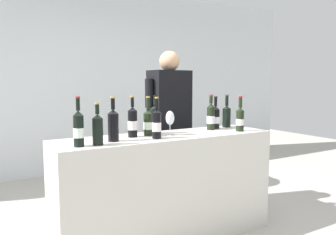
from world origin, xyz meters
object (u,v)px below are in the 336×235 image
wine_bottle_0 (211,116)px  wine_bottle_9 (155,119)px  wine_bottle_1 (148,122)px  wine_bottle_10 (157,124)px  wine_bottle_2 (240,119)px  wine_bottle_3 (227,115)px  wine_bottle_6 (79,128)px  person_server (169,134)px  wine_bottle_7 (133,122)px  potted_shrub (168,122)px  wine_glass (170,119)px  wine_bottle_4 (113,124)px  wine_bottle_8 (215,117)px  wine_bottle_5 (98,128)px

wine_bottle_0 → wine_bottle_9: (-0.56, 0.06, 0.00)m
wine_bottle_1 → wine_bottle_10: wine_bottle_10 is taller
wine_bottle_0 → wine_bottle_1: size_ratio=1.00×
wine_bottle_1 → wine_bottle_2: size_ratio=1.02×
wine_bottle_3 → wine_bottle_6: 1.57m
wine_bottle_2 → person_server: size_ratio=0.19×
wine_bottle_7 → potted_shrub: potted_shrub is taller
wine_bottle_9 → wine_bottle_10: 0.26m
wine_bottle_3 → wine_glass: 0.78m
wine_bottle_4 → wine_bottle_1: bearing=18.2°
wine_bottle_3 → wine_bottle_8: (-0.16, -0.03, -0.01)m
wine_bottle_5 → potted_shrub: size_ratio=0.23×
wine_bottle_0 → wine_bottle_5: size_ratio=1.09×
wine_bottle_4 → wine_bottle_8: wine_bottle_4 is taller
wine_bottle_1 → wine_bottle_6: (-0.64, -0.20, 0.01)m
wine_bottle_6 → wine_bottle_1: bearing=17.1°
wine_bottle_1 → wine_bottle_4: bearing=-161.8°
wine_bottle_4 → potted_shrub: bearing=45.5°
wine_bottle_0 → wine_bottle_10: (-0.67, -0.17, -0.01)m
wine_bottle_1 → wine_bottle_6: size_ratio=0.94×
wine_glass → person_server: person_server is taller
wine_bottle_5 → wine_bottle_7: 0.40m
wine_bottle_10 → wine_glass: size_ratio=1.59×
wine_bottle_3 → wine_bottle_7: (-1.06, -0.09, 0.00)m
wine_bottle_3 → wine_bottle_8: size_ratio=1.04×
wine_bottle_9 → person_server: 0.62m
wine_bottle_9 → person_server: (0.40, 0.43, -0.22)m
wine_bottle_1 → wine_bottle_3: 0.92m
wine_bottle_4 → wine_bottle_10: bearing=-8.7°
wine_bottle_3 → potted_shrub: (-0.08, 1.02, -0.17)m
wine_bottle_1 → wine_bottle_3: bearing=4.8°
wine_bottle_1 → potted_shrub: 1.39m
wine_bottle_3 → wine_bottle_4: bearing=-171.3°
wine_bottle_4 → wine_bottle_3: bearing=8.7°
wine_glass → potted_shrub: potted_shrub is taller
wine_bottle_5 → person_server: bearing=34.7°
wine_bottle_2 → wine_bottle_1: bearing=166.3°
wine_bottle_4 → potted_shrub: size_ratio=0.26×
wine_bottle_2 → wine_bottle_8: wine_bottle_2 is taller
wine_bottle_4 → wine_bottle_10: wine_bottle_4 is taller
wine_bottle_5 → wine_bottle_10: size_ratio=0.92×
wine_bottle_3 → wine_bottle_7: bearing=-175.2°
person_server → wine_bottle_4: bearing=-144.4°
wine_bottle_7 → wine_bottle_2: bearing=-11.1°
wine_glass → wine_bottle_9: bearing=108.3°
person_server → potted_shrub: bearing=60.6°
wine_bottle_2 → wine_bottle_6: (-1.47, 0.01, 0.01)m
wine_bottle_6 → wine_bottle_9: bearing=19.3°
wine_bottle_2 → wine_bottle_7: bearing=168.9°
wine_bottle_8 → person_server: bearing=119.5°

